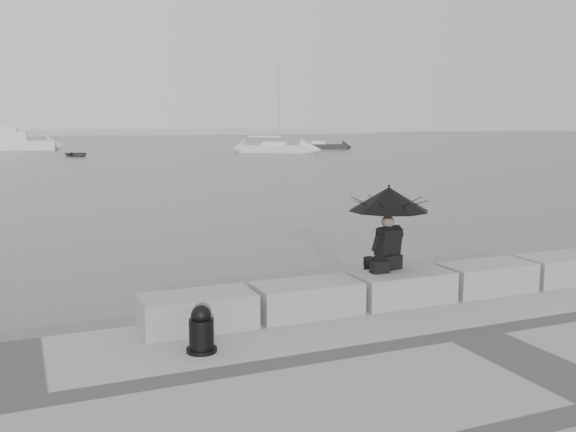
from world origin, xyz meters
name	(u,v)px	position (x,y,z in m)	size (l,w,h in m)	color
ground	(387,324)	(0.00, 0.00, 0.00)	(360.00, 360.00, 0.00)	#434648
stone_block_far_left	(197,312)	(-3.40, -0.45, 0.75)	(1.60, 0.80, 0.50)	gray
stone_block_left	(307,299)	(-1.70, -0.45, 0.75)	(1.60, 0.80, 0.50)	gray
stone_block_centre	(402,288)	(0.00, -0.45, 0.75)	(1.60, 0.80, 0.50)	gray
stone_block_right	(487,278)	(1.70, -0.45, 0.75)	(1.60, 0.80, 0.50)	gray
stone_block_far_right	(561,269)	(3.40, -0.45, 0.75)	(1.60, 0.80, 0.50)	gray
seated_person	(389,207)	(-0.08, -0.11, 2.03)	(1.32, 1.32, 1.39)	black
bag	(380,267)	(-0.36, -0.34, 1.09)	(0.29, 0.17, 0.19)	black
mooring_bollard	(201,333)	(-3.60, -1.39, 0.76)	(0.39, 0.39, 0.62)	black
distant_landmass	(2,133)	(-8.14, 154.51, 0.90)	(180.00, 8.00, 2.80)	#A6A9AC
sailboat_right	(275,148)	(20.84, 57.18, 0.53)	(7.43, 6.18, 12.90)	silver
motor_cruiser	(15,143)	(-5.59, 74.98, 0.89)	(9.30, 3.72, 4.50)	silver
small_motorboat	(325,146)	(30.23, 63.70, 0.32)	(5.81, 3.74, 1.10)	black
dinghy	(77,154)	(-0.04, 57.61, 0.25)	(2.92, 1.23, 0.49)	slate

